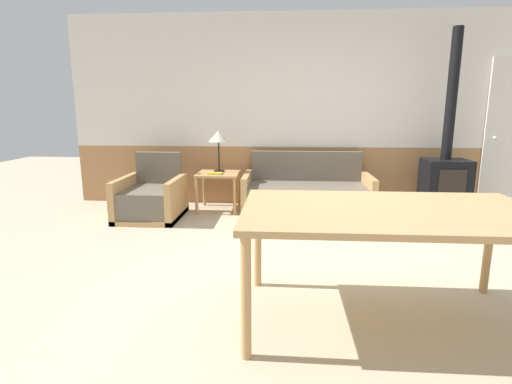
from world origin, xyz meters
TOP-DOWN VIEW (x-y plane):
  - ground_plane at (0.00, 0.00)m, footprint 16.00×16.00m
  - wall_back at (0.00, 2.63)m, footprint 7.20×0.06m
  - couch at (-0.19, 2.12)m, footprint 1.71×0.83m
  - armchair at (-2.22, 1.73)m, footprint 0.77×0.88m
  - side_table at (-1.41, 2.18)m, footprint 0.57×0.57m
  - table_lamp at (-1.42, 2.28)m, footprint 0.28×0.28m
  - book_stack at (-1.44, 2.08)m, footprint 0.19×0.15m
  - dining_table at (0.18, -0.70)m, footprint 1.88×1.08m
  - wood_stove at (1.60, 2.08)m, footprint 0.55×0.47m

SIDE VIEW (x-z plane):
  - ground_plane at x=0.00m, z-range 0.00..0.00m
  - armchair at x=-2.22m, z-range -0.17..0.65m
  - couch at x=-0.19m, z-range -0.16..0.64m
  - side_table at x=-1.41m, z-range 0.18..0.71m
  - book_stack at x=-1.44m, z-range 0.53..0.54m
  - wood_stove at x=1.60m, z-range -0.60..1.78m
  - dining_table at x=0.18m, z-range 0.32..1.10m
  - table_lamp at x=-1.42m, z-range 0.71..1.29m
  - wall_back at x=0.00m, z-range 0.00..2.70m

